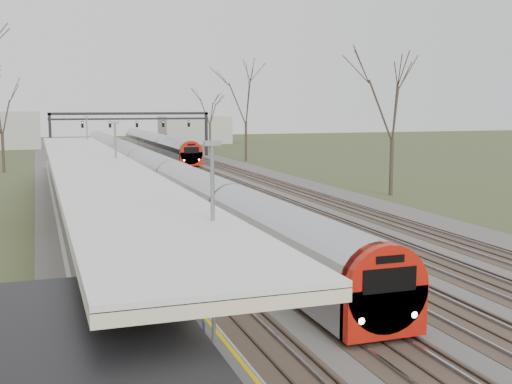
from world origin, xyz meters
The scene contains 8 objects.
track_bed centered at (0.26, 55.00, 0.06)m, with size 24.00×160.00×0.22m.
platform centered at (-9.05, 37.50, 0.50)m, with size 3.50×69.00×1.00m, color #9E9B93.
canopy centered at (-9.05, 32.99, 3.93)m, with size 4.10×50.00×3.11m.
signal_gantry centered at (0.29, 84.99, 4.91)m, with size 21.00×0.59×6.08m.
tree_east_far centered at (14.00, 42.00, 7.29)m, with size 5.00×5.00×10.30m.
train_near centered at (-2.50, 59.26, 1.48)m, with size 2.62×90.21×3.05m.
train_far centered at (4.50, 90.79, 1.48)m, with size 2.62×45.21×3.05m.
passenger centered at (-8.70, 11.44, 1.95)m, with size 0.69×0.46×1.90m, color #393160.
Camera 1 is at (-11.70, -0.95, 6.89)m, focal length 45.00 mm.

